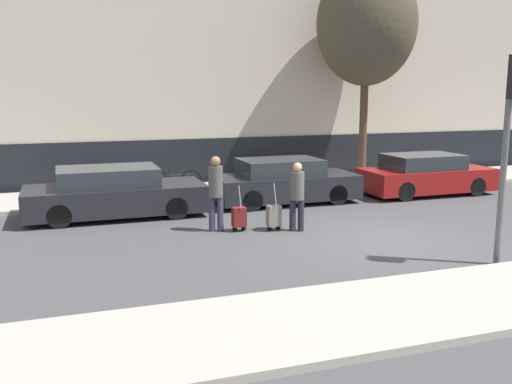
% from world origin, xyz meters
% --- Properties ---
extents(ground_plane, '(80.00, 80.00, 0.00)m').
position_xyz_m(ground_plane, '(0.00, 0.00, 0.00)').
color(ground_plane, '#424244').
extents(sidewalk_near, '(28.00, 2.50, 0.12)m').
position_xyz_m(sidewalk_near, '(0.00, -3.75, 0.06)').
color(sidewalk_near, '#A39E93').
rests_on(sidewalk_near, ground_plane).
extents(sidewalk_far, '(28.00, 3.00, 0.12)m').
position_xyz_m(sidewalk_far, '(0.00, 7.00, 0.06)').
color(sidewalk_far, '#A39E93').
rests_on(sidewalk_far, ground_plane).
extents(building_facade, '(28.00, 3.11, 10.95)m').
position_xyz_m(building_facade, '(0.00, 10.72, 5.46)').
color(building_facade, '#B7AD99').
rests_on(building_facade, ground_plane).
extents(parked_car_0, '(4.68, 1.92, 1.33)m').
position_xyz_m(parked_car_0, '(-5.59, 4.48, 0.63)').
color(parked_car_0, black).
rests_on(parked_car_0, ground_plane).
extents(parked_car_1, '(4.27, 1.81, 1.32)m').
position_xyz_m(parked_car_1, '(-0.61, 4.75, 0.63)').
color(parked_car_1, black).
rests_on(parked_car_1, ground_plane).
extents(parked_car_2, '(4.23, 1.81, 1.30)m').
position_xyz_m(parked_car_2, '(4.22, 4.55, 0.62)').
color(parked_car_2, maroon).
rests_on(parked_car_2, ground_plane).
extents(pedestrian_left, '(0.34, 0.34, 1.81)m').
position_xyz_m(pedestrian_left, '(-3.43, 2.07, 1.04)').
color(pedestrian_left, '#383347').
rests_on(pedestrian_left, ground_plane).
extents(trolley_left, '(0.34, 0.29, 1.12)m').
position_xyz_m(trolley_left, '(-2.92, 1.88, 0.35)').
color(trolley_left, maroon).
rests_on(trolley_left, ground_plane).
extents(pedestrian_right, '(0.34, 0.34, 1.66)m').
position_xyz_m(pedestrian_right, '(-1.59, 1.46, 0.94)').
color(pedestrian_right, '#23232D').
rests_on(pedestrian_right, ground_plane).
extents(trolley_right, '(0.34, 0.29, 1.16)m').
position_xyz_m(trolley_right, '(-2.11, 1.67, 0.37)').
color(trolley_right, slate).
rests_on(trolley_right, ground_plane).
extents(traffic_light, '(0.28, 0.47, 4.00)m').
position_xyz_m(traffic_light, '(1.06, -2.36, 2.84)').
color(traffic_light, '#515154').
rests_on(traffic_light, ground_plane).
extents(parked_bicycle, '(1.77, 0.06, 0.96)m').
position_xyz_m(parked_bicycle, '(-3.50, 6.83, 0.49)').
color(parked_bicycle, black).
rests_on(parked_bicycle, sidewalk_far).
extents(bare_tree_near_crossing, '(3.49, 3.49, 7.60)m').
position_xyz_m(bare_tree_near_crossing, '(3.44, 7.28, 5.57)').
color(bare_tree_near_crossing, '#4C3826').
rests_on(bare_tree_near_crossing, sidewalk_far).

